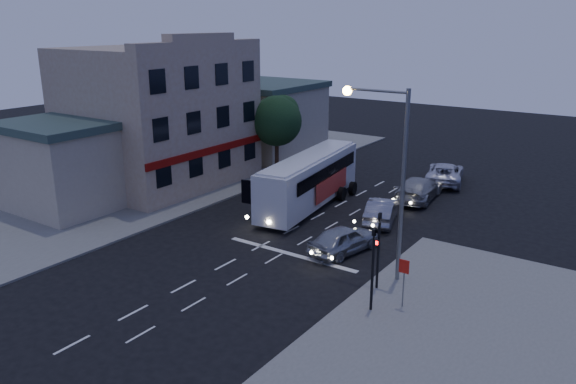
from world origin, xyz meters
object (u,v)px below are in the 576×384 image
Objects in this scene: tour_bus at (309,179)px; traffic_signal_main at (379,241)px; car_sedan_a at (382,210)px; car_sedan_b at (419,189)px; streetlight at (391,163)px; traffic_signal_side at (373,260)px; street_tree at (277,119)px; car_suv at (344,239)px; regulatory_sign at (404,275)px; car_sedan_c at (445,173)px.

traffic_signal_main reaches higher than tour_bus.
car_sedan_b is (0.13, 5.59, 0.04)m from car_sedan_a.
car_sedan_a is 9.35m from streetlight.
traffic_signal_side is 23.24m from street_tree.
car_sedan_b is (5.50, 5.46, -1.08)m from tour_bus.
car_sedan_a is (-0.38, 5.48, 0.00)m from car_suv.
street_tree is at bearing -6.79° from car_sedan_b.
car_suv is 17.14m from street_tree.
car_sedan_b is at bearing -76.65° from car_suv.
car_sedan_a is at bearing 119.96° from regulatory_sign.
car_sedan_c is 2.54× the size of regulatory_sign.
car_suv is 5.49m from car_sedan_a.
car_sedan_b is 1.34× the size of traffic_signal_side.
streetlight is (-1.96, 2.44, 4.14)m from regulatory_sign.
streetlight is at bearing -39.51° from street_tree.
traffic_signal_side is at bearing 141.39° from car_suv.
traffic_signal_side reaches higher than car_sedan_c.
traffic_signal_main is 1.00× the size of traffic_signal_side.
regulatory_sign is (10.85, -9.64, -0.28)m from tour_bus.
streetlight is (8.89, -7.21, 3.86)m from tour_bus.
traffic_signal_main is (3.40, -3.02, 1.67)m from car_suv.
traffic_signal_main reaches higher than car_sedan_a.
tour_bus is 2.82× the size of traffic_signal_main.
regulatory_sign is at bearing -51.25° from streetlight.
streetlight is at bearing 100.20° from traffic_signal_main.
traffic_signal_main is (9.15, -8.63, 0.54)m from tour_bus.
street_tree is at bearing 137.97° from traffic_signal_main.
traffic_signal_side is (4.32, -21.24, 1.64)m from car_sedan_c.
traffic_signal_main is at bearing 109.49° from traffic_signal_side.
tour_bus reaches higher than car_suv.
tour_bus is 1.28× the size of streetlight.
regulatory_sign is 0.24× the size of streetlight.
traffic_signal_side is (4.49, -10.48, 1.66)m from car_sedan_a.
traffic_signal_side is 0.66× the size of street_tree.
car_sedan_c is (0.17, 10.76, 0.02)m from car_sedan_a.
streetlight is at bearing 105.70° from traffic_signal_side.
traffic_signal_main is at bearing 98.48° from car_sedan_b.
traffic_signal_main is 3.61m from streetlight.
street_tree is at bearing -30.10° from car_suv.
tour_bus is 1.86× the size of street_tree.
car_sedan_b is at bearing 109.52° from regulatory_sign.
car_sedan_a is 13.84m from street_tree.
tour_bus is 14.52m from regulatory_sign.
car_sedan_a is at bearing 116.49° from streetlight.
car_sedan_c is at bearing -77.19° from car_suv.
streetlight reaches higher than regulatory_sign.
tour_bus is 12.59m from traffic_signal_main.
car_suv is 1.08× the size of traffic_signal_side.
regulatory_sign reaches higher than car_sedan_b.
tour_bus is at bearing 138.37° from regulatory_sign.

